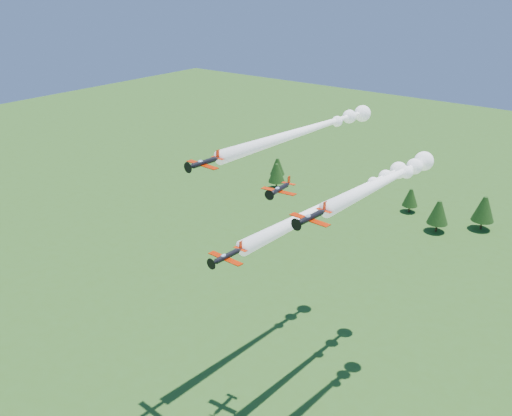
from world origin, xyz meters
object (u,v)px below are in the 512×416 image
Objects in this scene: plane_left at (312,128)px; plane_right at (390,178)px; plane_lead at (345,197)px; plane_slot at (280,189)px.

plane_right is (21.00, -7.18, -4.12)m from plane_left.
plane_right is at bearing -0.45° from plane_lead.
plane_left is at bearing 165.50° from plane_right.
plane_lead is 16.46m from plane_slot.
plane_slot is at bearing -103.80° from plane_lead.
plane_left reaches higher than plane_slot.
plane_left is 7.59× the size of plane_slot.
plane_left is at bearing 154.90° from plane_lead.
plane_right is 5.73× the size of plane_slot.
plane_lead is 1.43× the size of plane_right.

